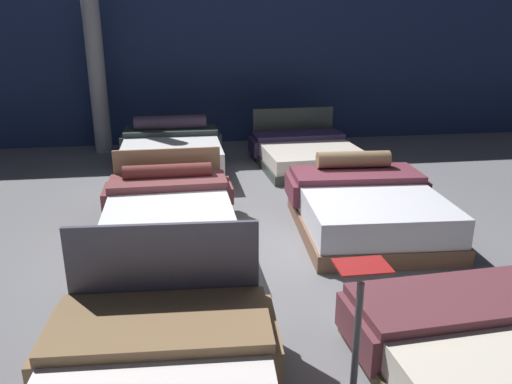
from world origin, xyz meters
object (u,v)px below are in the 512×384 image
at_px(bed_5, 306,154).
at_px(support_pillar, 95,57).
at_px(bed_4, 172,155).
at_px(bed_2, 169,219).
at_px(price_sign, 354,373).
at_px(bed_3, 367,209).

height_order(bed_5, support_pillar, support_pillar).
bearing_deg(bed_5, support_pillar, 153.91).
bearing_deg(bed_4, bed_2, -90.79).
relative_size(bed_5, price_sign, 1.85).
distance_m(bed_2, bed_4, 2.70).
height_order(bed_2, bed_5, bed_5).
bearing_deg(bed_5, bed_4, -179.81).
xyz_separation_m(bed_3, price_sign, (-1.18, -2.94, 0.16)).
height_order(bed_2, price_sign, price_sign).
height_order(bed_3, price_sign, price_sign).
height_order(bed_3, support_pillar, support_pillar).
distance_m(price_sign, support_pillar, 7.87).
height_order(bed_2, support_pillar, support_pillar).
relative_size(bed_2, bed_4, 1.07).
relative_size(bed_3, price_sign, 1.81).
bearing_deg(bed_4, bed_3, -51.47).
relative_size(bed_3, bed_4, 0.98).
xyz_separation_m(bed_2, bed_5, (2.28, 2.82, -0.03)).
bearing_deg(price_sign, bed_3, 68.04).
relative_size(bed_4, support_pillar, 0.59).
bearing_deg(bed_4, support_pillar, 127.47).
bearing_deg(support_pillar, bed_3, -51.08).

